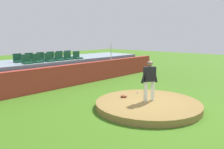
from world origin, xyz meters
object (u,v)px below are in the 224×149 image
(baseball, at_px, (138,92))
(stadium_chair_4, at_px, (68,57))
(stadium_chair_5, at_px, (77,57))
(stadium_chair_11, at_px, (69,56))
(fielding_glove, at_px, (124,96))
(stadium_chair_7, at_px, (30,59))
(stadium_chair_2, at_px, (49,59))
(stadium_chair_3, at_px, (59,58))
(stadium_chair_0, at_px, (27,61))
(stadium_chair_10, at_px, (60,56))
(stadium_chair_9, at_px, (51,57))
(stadium_chair_8, at_px, (41,58))
(pitcher, at_px, (149,77))
(stadium_chair_1, at_px, (38,60))
(stadium_chair_6, at_px, (18,60))

(baseball, distance_m, stadium_chair_4, 5.71)
(stadium_chair_5, relative_size, stadium_chair_11, 1.00)
(fielding_glove, xyz_separation_m, stadium_chair_7, (-0.91, 6.41, 1.28))
(stadium_chair_11, bearing_deg, stadium_chair_2, 24.31)
(stadium_chair_3, bearing_deg, stadium_chair_0, 0.71)
(stadium_chair_4, bearing_deg, stadium_chair_10, -91.71)
(stadium_chair_9, bearing_deg, stadium_chair_0, 23.65)
(stadium_chair_4, relative_size, stadium_chair_8, 1.00)
(stadium_chair_4, height_order, stadium_chair_8, same)
(pitcher, xyz_separation_m, stadium_chair_1, (-1.21, 6.62, 0.35))
(stadium_chair_4, height_order, stadium_chair_6, same)
(stadium_chair_3, xyz_separation_m, stadium_chair_10, (0.70, 0.90, 0.00))
(stadium_chair_0, height_order, stadium_chair_2, same)
(stadium_chair_1, bearing_deg, fielding_glove, 99.34)
(stadium_chair_0, height_order, stadium_chair_10, same)
(stadium_chair_11, bearing_deg, pitcher, 78.00)
(baseball, relative_size, stadium_chair_8, 0.15)
(stadium_chair_7, distance_m, stadium_chair_10, 2.13)
(stadium_chair_4, bearing_deg, stadium_chair_8, -31.68)
(stadium_chair_1, bearing_deg, stadium_chair_7, -89.94)
(stadium_chair_0, distance_m, stadium_chair_11, 3.59)
(stadium_chair_4, bearing_deg, stadium_chair_0, 0.98)
(stadium_chair_4, bearing_deg, stadium_chair_7, -22.20)
(pitcher, bearing_deg, stadium_chair_9, 114.02)
(stadium_chair_4, xyz_separation_m, stadium_chair_10, (0.03, 0.88, 0.00))
(baseball, height_order, stadium_chair_1, stadium_chair_1)
(pitcher, relative_size, stadium_chair_3, 3.41)
(baseball, height_order, stadium_chair_2, stadium_chair_2)
(stadium_chair_4, xyz_separation_m, stadium_chair_11, (0.71, 0.89, 0.00))
(baseball, relative_size, stadium_chair_5, 0.15)
(stadium_chair_1, bearing_deg, stadium_chair_2, 177.64)
(stadium_chair_10, bearing_deg, stadium_chair_4, 88.29)
(pitcher, xyz_separation_m, stadium_chair_3, (0.22, 6.62, 0.35))
(stadium_chair_2, distance_m, stadium_chair_11, 2.29)
(fielding_glove, bearing_deg, stadium_chair_2, -51.05)
(fielding_glove, bearing_deg, stadium_chair_3, -58.29)
(stadium_chair_11, bearing_deg, fielding_glove, 73.51)
(fielding_glove, bearing_deg, stadium_chair_1, -43.57)
(pitcher, height_order, stadium_chair_7, pitcher)
(stadium_chair_1, relative_size, stadium_chair_9, 1.00)
(baseball, relative_size, stadium_chair_4, 0.15)
(stadium_chair_0, distance_m, stadium_chair_2, 1.38)
(stadium_chair_1, relative_size, stadium_chair_10, 1.00)
(fielding_glove, bearing_deg, stadium_chair_6, -38.84)
(stadium_chair_4, height_order, stadium_chair_10, same)
(pitcher, bearing_deg, stadium_chair_3, 113.97)
(baseball, distance_m, stadium_chair_3, 5.71)
(baseball, bearing_deg, stadium_chair_9, 94.21)
(stadium_chair_4, bearing_deg, stadium_chair_9, -53.18)
(stadium_chair_2, relative_size, stadium_chair_10, 1.00)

